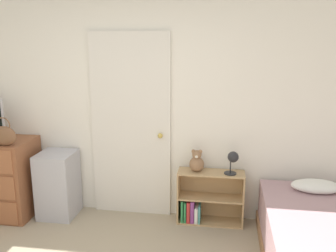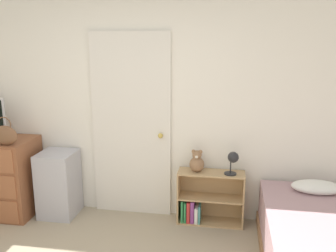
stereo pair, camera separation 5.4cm
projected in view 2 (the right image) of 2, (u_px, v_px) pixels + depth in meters
name	position (u px, v px, depth m)	size (l,w,h in m)	color
wall_back	(128.00, 104.00, 4.17)	(10.00, 0.06, 2.55)	white
door_closed	(131.00, 126.00, 4.17)	(0.89, 0.09, 2.07)	silver
handbag	(5.00, 135.00, 3.93)	(0.27, 0.10, 0.31)	brown
storage_bin	(59.00, 184.00, 4.26)	(0.39, 0.41, 0.75)	#ADADB7
bookshelf	(205.00, 201.00, 4.11)	(0.72, 0.24, 0.59)	tan
teddy_bear	(197.00, 162.00, 4.01)	(0.16, 0.16, 0.24)	#8C6647
desk_lamp	(233.00, 159.00, 3.90)	(0.15, 0.14, 0.25)	#262628
bed	(330.00, 251.00, 3.16)	(1.09, 1.87, 0.61)	#996B47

